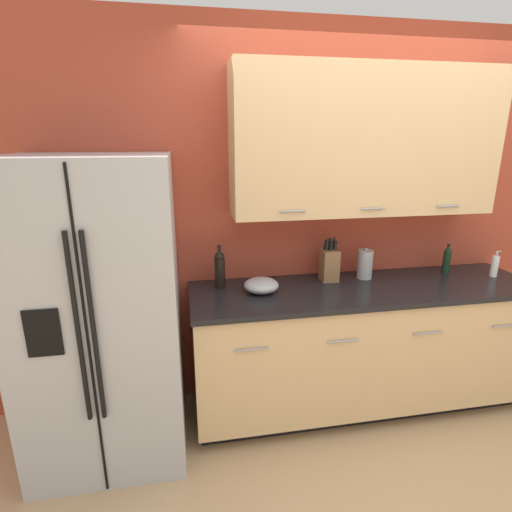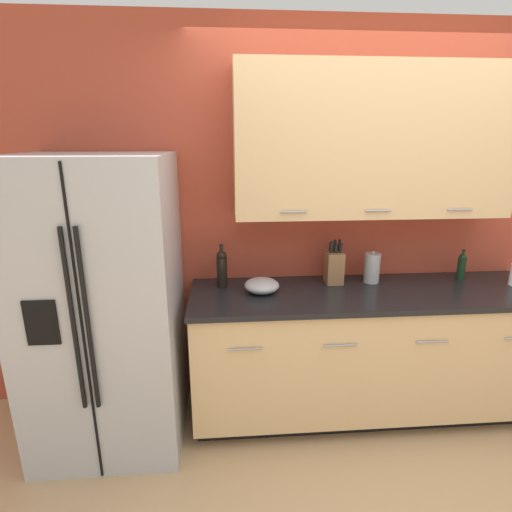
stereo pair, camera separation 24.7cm
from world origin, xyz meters
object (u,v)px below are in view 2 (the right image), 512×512
at_px(wine_bottle, 222,268).
at_px(mixing_bowl, 262,285).
at_px(knife_block, 334,267).
at_px(steel_canister, 372,268).
at_px(oil_bottle, 461,266).
at_px(refrigerator, 106,306).

xyz_separation_m(wine_bottle, mixing_bowl, (0.25, -0.12, -0.09)).
xyz_separation_m(knife_block, steel_canister, (0.26, -0.00, -0.01)).
relative_size(steel_canister, mixing_bowl, 0.98).
distance_m(wine_bottle, oil_bottle, 1.66).
height_order(refrigerator, knife_block, refrigerator).
xyz_separation_m(refrigerator, wine_bottle, (0.70, 0.22, 0.15)).
distance_m(wine_bottle, mixing_bowl, 0.29).
bearing_deg(mixing_bowl, knife_block, 14.64).
relative_size(oil_bottle, steel_canister, 0.99).
bearing_deg(steel_canister, refrigerator, -172.23).
bearing_deg(refrigerator, oil_bottle, 5.68).
xyz_separation_m(oil_bottle, mixing_bowl, (-1.41, -0.13, -0.05)).
xyz_separation_m(knife_block, oil_bottle, (0.90, -0.00, -0.02)).
bearing_deg(knife_block, steel_canister, -0.05).
bearing_deg(mixing_bowl, wine_bottle, 155.35).
relative_size(knife_block, oil_bottle, 1.40).
bearing_deg(wine_bottle, knife_block, 1.15).
bearing_deg(oil_bottle, knife_block, 179.96).
bearing_deg(steel_canister, oil_bottle, -0.04).
distance_m(refrigerator, mixing_bowl, 0.96).
bearing_deg(oil_bottle, steel_canister, 179.96).
bearing_deg(wine_bottle, mixing_bowl, -24.65).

